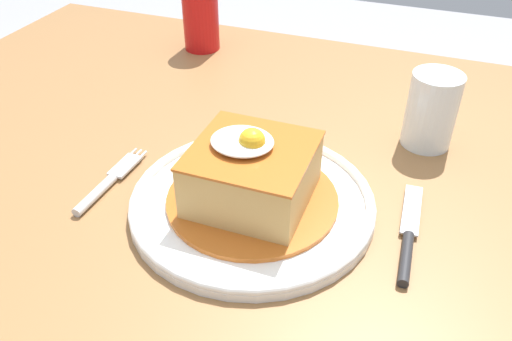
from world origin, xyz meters
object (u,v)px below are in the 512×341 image
at_px(knife, 408,243).
at_px(drinking_glass, 430,115).
at_px(fork, 105,185).
at_px(soda_can, 201,16).
at_px(main_plate, 250,201).

xyz_separation_m(knife, drinking_glass, (-0.01, 0.22, 0.04)).
bearing_deg(knife, fork, -175.73).
bearing_deg(fork, drinking_glass, 34.38).
relative_size(fork, knife, 0.85).
bearing_deg(soda_can, fork, -80.53).
height_order(fork, knife, same).
xyz_separation_m(soda_can, drinking_glass, (0.43, -0.19, -0.02)).
distance_m(main_plate, knife, 0.18).
bearing_deg(drinking_glass, fork, -145.62).
bearing_deg(knife, soda_can, 137.04).
distance_m(knife, soda_can, 0.60).
relative_size(main_plate, soda_can, 2.33).
height_order(main_plate, drinking_glass, drinking_glass).
relative_size(soda_can, drinking_glass, 1.18).
bearing_deg(drinking_glass, main_plate, -129.73).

